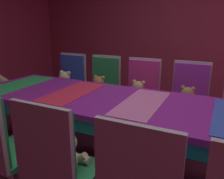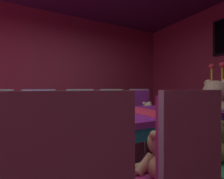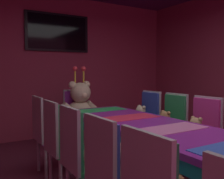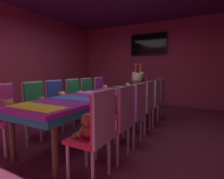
{
  "view_description": "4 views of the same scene",
  "coord_description": "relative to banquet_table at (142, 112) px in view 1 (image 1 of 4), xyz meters",
  "views": [
    {
      "loc": [
        -1.76,
        -0.58,
        1.4
      ],
      "look_at": [
        -0.12,
        0.23,
        0.86
      ],
      "focal_mm": 36.71,
      "sensor_mm": 36.0,
      "label": 1
    },
    {
      "loc": [
        1.39,
        -0.4,
        0.99
      ],
      "look_at": [
        -0.12,
        0.39,
        0.98
      ],
      "focal_mm": 25.53,
      "sensor_mm": 36.0,
      "label": 2
    },
    {
      "loc": [
        -1.73,
        -1.79,
        1.29
      ],
      "look_at": [
        -0.2,
        0.73,
        1.08
      ],
      "focal_mm": 41.28,
      "sensor_mm": 36.0,
      "label": 3
    },
    {
      "loc": [
        1.78,
        -2.79,
        1.18
      ],
      "look_at": [
        0.04,
        0.43,
        0.77
      ],
      "focal_mm": 27.84,
      "sensor_mm": 36.0,
      "label": 4
    }
  ],
  "objects": [
    {
      "name": "chair_right_4",
      "position": [
        0.83,
        0.82,
        -0.06
      ],
      "size": [
        0.42,
        0.41,
        0.98
      ],
      "rotation": [
        0.0,
        0.0,
        3.14
      ],
      "color": "#268C4C",
      "rests_on": "ground_plane"
    },
    {
      "name": "chair_right_3",
      "position": [
        0.83,
        0.28,
        -0.06
      ],
      "size": [
        0.42,
        0.41,
        0.98
      ],
      "rotation": [
        0.0,
        0.0,
        3.14
      ],
      "color": "#CC338C",
      "rests_on": "ground_plane"
    },
    {
      "name": "chair_right_2",
      "position": [
        0.84,
        -0.28,
        -0.06
      ],
      "size": [
        0.42,
        0.41,
        0.98
      ],
      "rotation": [
        0.0,
        0.0,
        3.14
      ],
      "color": "purple",
      "rests_on": "ground_plane"
    },
    {
      "name": "banquet_table",
      "position": [
        0.0,
        0.0,
        0.0
      ],
      "size": [
        0.9,
        3.36,
        0.75
      ],
      "color": "purple",
      "rests_on": "ground_plane"
    },
    {
      "name": "teddy_right_4",
      "position": [
        0.69,
        0.82,
        -0.07
      ],
      "size": [
        0.24,
        0.31,
        0.3
      ],
      "rotation": [
        0.0,
        0.0,
        3.14
      ],
      "color": "#9E7247",
      "rests_on": "chair_right_4"
    },
    {
      "name": "ground_plane",
      "position": [
        0.0,
        0.0,
        -0.66
      ],
      "size": [
        7.9,
        7.9,
        0.0
      ],
      "primitive_type": "plane",
      "color": "#591E33"
    },
    {
      "name": "teddy_right_2",
      "position": [
        0.69,
        -0.28,
        -0.08
      ],
      "size": [
        0.23,
        0.3,
        0.29
      ],
      "rotation": [
        0.0,
        0.0,
        3.14
      ],
      "color": "#9E7247",
      "rests_on": "chair_right_2"
    },
    {
      "name": "teddy_right_3",
      "position": [
        0.68,
        0.28,
        -0.07
      ],
      "size": [
        0.24,
        0.31,
        0.29
      ],
      "rotation": [
        0.0,
        0.0,
        3.14
      ],
      "color": "tan",
      "rests_on": "chair_right_3"
    },
    {
      "name": "chair_left_3",
      "position": [
        -0.83,
        0.27,
        -0.06
      ],
      "size": [
        0.42,
        0.41,
        0.98
      ],
      "color": "#268C4C",
      "rests_on": "ground_plane"
    },
    {
      "name": "teddy_right_5",
      "position": [
        0.67,
        1.34,
        -0.06
      ],
      "size": [
        0.26,
        0.33,
        0.31
      ],
      "rotation": [
        0.0,
        0.0,
        3.14
      ],
      "color": "beige",
      "rests_on": "chair_right_5"
    },
    {
      "name": "teddy_left_3",
      "position": [
        -0.69,
        0.27,
        -0.09
      ],
      "size": [
        0.22,
        0.28,
        0.26
      ],
      "color": "beige",
      "rests_on": "chair_left_3"
    },
    {
      "name": "teddy_left_2",
      "position": [
        -0.7,
        -0.28,
        -0.07
      ],
      "size": [
        0.25,
        0.33,
        0.31
      ],
      "color": "tan",
      "rests_on": "chair_left_2"
    },
    {
      "name": "chair_right_5",
      "position": [
        0.82,
        1.34,
        -0.06
      ],
      "size": [
        0.42,
        0.41,
        0.98
      ],
      "rotation": [
        0.0,
        0.0,
        3.14
      ],
      "color": "#2D47B2",
      "rests_on": "ground_plane"
    },
    {
      "name": "wall_right",
      "position": [
        2.6,
        0.0,
        0.74
      ],
      "size": [
        0.12,
        6.4,
        2.8
      ],
      "primitive_type": "cube",
      "color": "#99334C",
      "rests_on": "ground_plane"
    }
  ]
}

